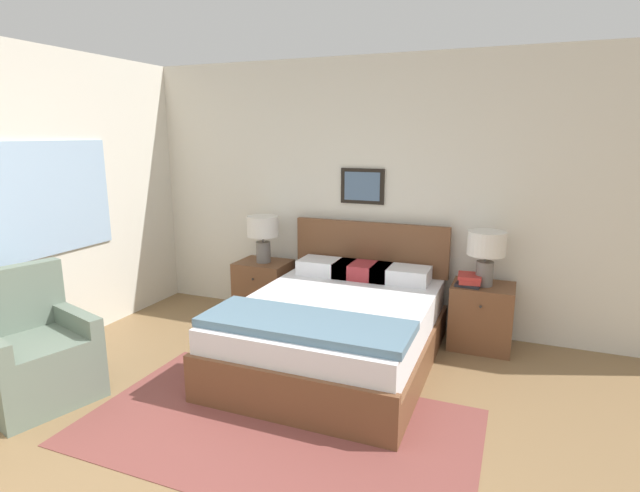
{
  "coord_description": "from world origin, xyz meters",
  "views": [
    {
      "loc": [
        1.47,
        -1.49,
        1.87
      ],
      "look_at": [
        0.15,
        1.77,
        1.09
      ],
      "focal_mm": 28.0,
      "sensor_mm": 36.0,
      "label": 1
    }
  ],
  "objects": [
    {
      "name": "table_lamp_by_door",
      "position": [
        1.23,
        2.93,
        0.91
      ],
      "size": [
        0.32,
        0.32,
        0.48
      ],
      "color": "slate",
      "rests_on": "nightstand_by_door"
    },
    {
      "name": "wall_left",
      "position": [
        -2.31,
        1.61,
        1.3
      ],
      "size": [
        0.08,
        5.61,
        2.6
      ],
      "color": "silver",
      "rests_on": "ground_plane"
    },
    {
      "name": "book_thick_bottom",
      "position": [
        1.11,
        2.9,
        0.59
      ],
      "size": [
        0.23,
        0.26,
        0.03
      ],
      "rotation": [
        0.0,
        0.0,
        -0.1
      ],
      "color": "#232328",
      "rests_on": "nightstand_by_door"
    },
    {
      "name": "book_hardcover_middle",
      "position": [
        1.11,
        2.9,
        0.63
      ],
      "size": [
        0.2,
        0.26,
        0.04
      ],
      "rotation": [
        0.0,
        0.0,
        0.12
      ],
      "color": "#B7332D",
      "rests_on": "book_thick_bottom"
    },
    {
      "name": "table_lamp_near_window",
      "position": [
        -0.95,
        2.93,
        0.91
      ],
      "size": [
        0.32,
        0.32,
        0.48
      ],
      "color": "slate",
      "rests_on": "nightstand_near_window"
    },
    {
      "name": "area_rug_main",
      "position": [
        0.11,
        1.12,
        0.0
      ],
      "size": [
        2.55,
        1.46,
        0.01
      ],
      "color": "brown",
      "rests_on": "ground_plane"
    },
    {
      "name": "bed",
      "position": [
        0.14,
        2.18,
        0.3
      ],
      "size": [
        1.54,
        2.0,
        1.04
      ],
      "color": "brown",
      "rests_on": "ground_plane"
    },
    {
      "name": "nightstand_by_door",
      "position": [
        1.23,
        2.94,
        0.29
      ],
      "size": [
        0.53,
        0.46,
        0.58
      ],
      "color": "brown",
      "rests_on": "ground_plane"
    },
    {
      "name": "book_novel_upper",
      "position": [
        1.11,
        2.9,
        0.66
      ],
      "size": [
        0.21,
        0.24,
        0.03
      ],
      "rotation": [
        0.0,
        0.0,
        0.08
      ],
      "color": "#B7332D",
      "rests_on": "book_hardcover_middle"
    },
    {
      "name": "armchair",
      "position": [
        -1.67,
        0.81,
        0.32
      ],
      "size": [
        0.85,
        0.86,
        0.94
      ],
      "rotation": [
        0.0,
        0.0,
        -1.86
      ],
      "color": "slate",
      "rests_on": "ground_plane"
    },
    {
      "name": "wall_back",
      "position": [
        0.0,
        3.24,
        1.3
      ],
      "size": [
        6.96,
        0.09,
        2.6
      ],
      "color": "silver",
      "rests_on": "ground_plane"
    },
    {
      "name": "nightstand_near_window",
      "position": [
        -0.96,
        2.94,
        0.29
      ],
      "size": [
        0.53,
        0.46,
        0.58
      ],
      "color": "brown",
      "rests_on": "ground_plane"
    }
  ]
}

